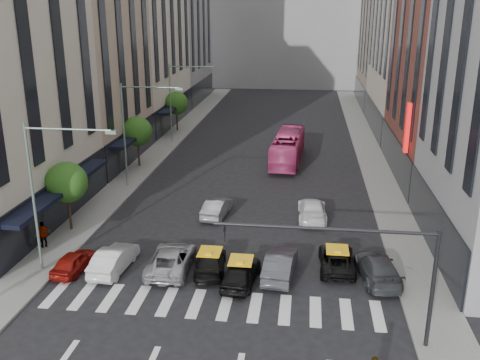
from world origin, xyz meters
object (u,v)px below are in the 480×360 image
(streetlamp_mid, at_px, (134,122))
(bus, at_px, (288,148))
(streetlamp_near, at_px, (47,179))
(taxi_left, at_px, (210,262))
(car_red, at_px, (74,262))
(car_white_front, at_px, (114,259))
(taxi_center, at_px, (241,272))
(streetlamp_far, at_px, (178,93))
(pedestrian_far, at_px, (43,235))

(streetlamp_mid, height_order, bus, streetlamp_mid)
(streetlamp_near, height_order, taxi_left, streetlamp_near)
(car_red, distance_m, taxi_left, 8.23)
(car_white_front, xyz_separation_m, taxi_center, (7.82, -0.66, -0.01))
(streetlamp_near, bearing_deg, taxi_left, 7.62)
(taxi_left, bearing_deg, streetlamp_near, 1.00)
(streetlamp_mid, bearing_deg, streetlamp_far, 90.00)
(car_white_front, xyz_separation_m, bus, (9.45, 24.99, 0.80))
(streetlamp_near, height_order, car_red, streetlamp_near)
(car_red, distance_m, bus, 28.04)
(taxi_center, bearing_deg, bus, -87.17)
(car_red, distance_m, pedestrian_far, 4.23)
(car_red, bearing_deg, streetlamp_far, -82.47)
(car_white_front, bearing_deg, streetlamp_far, -79.72)
(car_red, relative_size, taxi_center, 0.86)
(streetlamp_near, distance_m, car_white_front, 6.20)
(car_red, relative_size, car_white_front, 0.82)
(streetlamp_far, distance_m, car_red, 32.21)
(car_red, height_order, taxi_left, taxi_left)
(streetlamp_far, relative_size, taxi_center, 2.10)
(streetlamp_near, bearing_deg, streetlamp_mid, 90.00)
(car_white_front, height_order, taxi_left, car_white_front)
(streetlamp_near, xyz_separation_m, taxi_center, (11.17, 0.00, -5.18))
(taxi_center, xyz_separation_m, pedestrian_far, (-13.42, 2.94, 0.31))
(car_white_front, bearing_deg, taxi_left, -170.29)
(taxi_center, bearing_deg, streetlamp_far, -64.27)
(streetlamp_far, relative_size, taxi_left, 2.02)
(streetlamp_mid, distance_m, streetlamp_far, 16.00)
(streetlamp_mid, distance_m, car_red, 16.65)
(streetlamp_mid, distance_m, car_white_front, 16.53)
(streetlamp_far, height_order, taxi_left, streetlamp_far)
(streetlamp_near, relative_size, taxi_center, 2.10)
(car_red, height_order, pedestrian_far, pedestrian_far)
(streetlamp_far, xyz_separation_m, car_white_front, (3.36, -31.34, -5.16))
(taxi_center, xyz_separation_m, bus, (1.64, 25.65, 0.81))
(taxi_center, bearing_deg, car_white_front, 1.66)
(pedestrian_far, bearing_deg, streetlamp_near, 87.38)
(streetlamp_far, bearing_deg, car_red, -88.22)
(pedestrian_far, bearing_deg, streetlamp_mid, -139.79)
(taxi_left, relative_size, bus, 0.40)
(car_white_front, relative_size, taxi_center, 1.05)
(streetlamp_near, xyz_separation_m, car_red, (0.99, 0.24, -5.28))
(streetlamp_near, height_order, car_white_front, streetlamp_near)
(streetlamp_near, relative_size, streetlamp_mid, 1.00)
(streetlamp_far, height_order, pedestrian_far, streetlamp_far)
(car_white_front, height_order, taxi_center, car_white_front)
(streetlamp_mid, height_order, taxi_left, streetlamp_mid)
(car_red, relative_size, taxi_left, 0.83)
(car_red, height_order, taxi_center, taxi_center)
(streetlamp_near, distance_m, car_red, 5.37)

